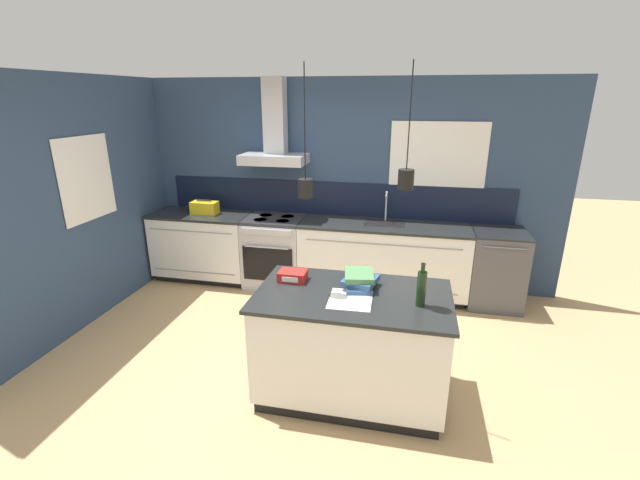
# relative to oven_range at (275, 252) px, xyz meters

# --- Properties ---
(ground_plane) EXTENTS (16.00, 16.00, 0.00)m
(ground_plane) POSITION_rel_oven_range_xyz_m (0.71, -1.69, -0.46)
(ground_plane) COLOR tan
(ground_plane) RESTS_ON ground
(wall_back) EXTENTS (5.60, 2.43, 2.60)m
(wall_back) POSITION_rel_oven_range_xyz_m (0.68, 0.31, 0.90)
(wall_back) COLOR navy
(wall_back) RESTS_ON ground_plane
(wall_left) EXTENTS (0.08, 3.80, 2.60)m
(wall_left) POSITION_rel_oven_range_xyz_m (-1.72, -0.99, 0.85)
(wall_left) COLOR navy
(wall_left) RESTS_ON ground_plane
(counter_run_left) EXTENTS (1.30, 0.64, 0.91)m
(counter_run_left) POSITION_rel_oven_range_xyz_m (-1.01, 0.01, 0.01)
(counter_run_left) COLOR black
(counter_run_left) RESTS_ON ground_plane
(counter_run_sink) EXTENTS (2.05, 0.64, 1.28)m
(counter_run_sink) POSITION_rel_oven_range_xyz_m (1.39, 0.01, 0.01)
(counter_run_sink) COLOR black
(counter_run_sink) RESTS_ON ground_plane
(oven_range) EXTENTS (0.74, 0.66, 0.91)m
(oven_range) POSITION_rel_oven_range_xyz_m (0.00, 0.00, 0.00)
(oven_range) COLOR #B5B5BA
(oven_range) RESTS_ON ground_plane
(dishwasher) EXTENTS (0.60, 0.65, 0.91)m
(dishwasher) POSITION_rel_oven_range_xyz_m (2.71, 0.00, -0.00)
(dishwasher) COLOR #4C4C51
(dishwasher) RESTS_ON ground_plane
(kitchen_island) EXTENTS (1.53, 0.90, 0.91)m
(kitchen_island) POSITION_rel_oven_range_xyz_m (1.28, -1.97, 0.00)
(kitchen_island) COLOR black
(kitchen_island) RESTS_ON ground_plane
(bottle_on_island) EXTENTS (0.07, 0.07, 0.33)m
(bottle_on_island) POSITION_rel_oven_range_xyz_m (1.79, -2.05, 0.60)
(bottle_on_island) COLOR #193319
(bottle_on_island) RESTS_ON kitchen_island
(book_stack) EXTENTS (0.30, 0.36, 0.13)m
(book_stack) POSITION_rel_oven_range_xyz_m (1.31, -1.84, 0.52)
(book_stack) COLOR #335684
(book_stack) RESTS_ON kitchen_island
(red_supply_box) EXTENTS (0.23, 0.17, 0.08)m
(red_supply_box) POSITION_rel_oven_range_xyz_m (0.75, -1.81, 0.50)
(red_supply_box) COLOR red
(red_supply_box) RESTS_ON kitchen_island
(paper_pile) EXTENTS (0.33, 0.37, 0.01)m
(paper_pile) POSITION_rel_oven_range_xyz_m (1.28, -2.08, 0.46)
(paper_pile) COLOR silver
(paper_pile) RESTS_ON kitchen_island
(yellow_toolbox) EXTENTS (0.34, 0.18, 0.19)m
(yellow_toolbox) POSITION_rel_oven_range_xyz_m (-0.95, 0.00, 0.54)
(yellow_toolbox) COLOR gold
(yellow_toolbox) RESTS_ON counter_run_left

